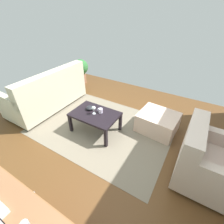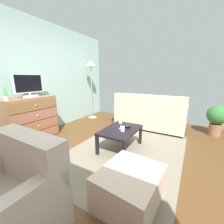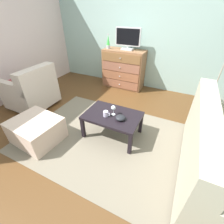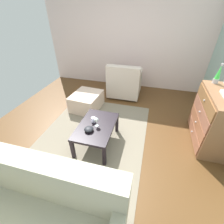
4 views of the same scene
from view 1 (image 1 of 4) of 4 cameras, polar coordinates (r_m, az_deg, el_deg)
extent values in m
cube|color=#56371B|center=(3.01, -2.26, -9.26)|extent=(5.23, 4.69, 0.05)
cube|color=#756C5B|center=(3.20, -3.36, -5.47)|extent=(2.60, 1.90, 0.01)
cube|color=#91573A|center=(1.94, -23.20, -32.01)|extent=(0.96, 0.02, 0.20)
sphere|color=silver|center=(1.94, -22.76, -31.69)|extent=(0.03, 0.03, 0.03)
cube|color=#925A44|center=(1.75, -25.03, -28.99)|extent=(0.96, 0.02, 0.20)
sphere|color=silver|center=(1.75, -24.55, -28.64)|extent=(0.03, 0.03, 0.03)
cube|color=brown|center=(1.57, -27.16, -25.22)|extent=(0.96, 0.02, 0.20)
sphere|color=silver|center=(1.57, -26.62, -24.84)|extent=(0.03, 0.03, 0.03)
cube|color=black|center=(2.70, -2.24, -9.57)|extent=(0.05, 0.05, 0.36)
cube|color=black|center=(3.10, -14.74, -4.02)|extent=(0.05, 0.05, 0.36)
cube|color=black|center=(3.04, 3.02, -3.73)|extent=(0.05, 0.05, 0.36)
cube|color=black|center=(3.40, -8.87, 0.57)|extent=(0.05, 0.05, 0.36)
cube|color=black|center=(2.91, -6.19, -0.82)|extent=(0.86, 0.58, 0.04)
cylinder|color=silver|center=(2.90, -6.50, -0.52)|extent=(0.06, 0.06, 0.00)
cylinder|color=silver|center=(2.87, -6.56, 0.24)|extent=(0.01, 0.01, 0.09)
sphere|color=silver|center=(2.83, -6.65, 1.46)|extent=(0.07, 0.07, 0.07)
cylinder|color=silver|center=(2.89, -4.14, 0.49)|extent=(0.08, 0.08, 0.08)
torus|color=silver|center=(2.91, -4.96, 0.84)|extent=(0.05, 0.01, 0.05)
ellipsoid|color=black|center=(3.01, -7.99, 1.50)|extent=(0.15, 0.15, 0.07)
cylinder|color=#332319|center=(4.81, -17.21, 7.95)|extent=(0.05, 0.05, 0.05)
cylinder|color=#332319|center=(4.08, -33.19, -1.69)|extent=(0.05, 0.05, 0.05)
cylinder|color=#332319|center=(4.36, -10.85, 6.11)|extent=(0.05, 0.05, 0.05)
cylinder|color=#332319|center=(3.54, -27.71, -5.20)|extent=(0.05, 0.05, 0.05)
cube|color=#B7B29A|center=(4.02, -22.35, 5.08)|extent=(0.85, 1.77, 0.40)
cube|color=#B7B29A|center=(3.60, -20.54, 9.93)|extent=(0.20, 1.77, 0.47)
cube|color=#B7B29A|center=(4.38, -14.98, 13.26)|extent=(0.81, 0.12, 0.20)
cube|color=#B7B29A|center=(3.54, -33.37, 3.24)|extent=(0.81, 0.12, 0.20)
cylinder|color=tan|center=(4.18, -24.44, 9.95)|extent=(0.16, 0.40, 0.16)
cylinder|color=#332319|center=(2.50, 21.87, -23.80)|extent=(0.05, 0.05, 0.05)
cylinder|color=#332319|center=(2.92, 24.62, -13.76)|extent=(0.05, 0.05, 0.05)
cube|color=beige|center=(2.57, 31.75, -17.18)|extent=(0.80, 0.80, 0.40)
cube|color=beige|center=(2.26, 27.55, -8.54)|extent=(0.20, 0.80, 0.42)
cube|color=beige|center=(2.13, 33.69, -18.62)|extent=(0.76, 0.12, 0.20)
cube|color=beige|center=(2.63, 34.19, -7.52)|extent=(0.76, 0.12, 0.20)
cube|color=beige|center=(3.15, 16.14, -3.57)|extent=(0.75, 0.66, 0.37)
cylinder|color=brown|center=(5.10, -10.80, 11.88)|extent=(0.26, 0.26, 0.28)
sphere|color=#2D6B33|center=(4.98, -11.26, 15.69)|extent=(0.44, 0.44, 0.44)
camera|label=2|loc=(3.15, 44.88, 11.59)|focal=22.79mm
camera|label=3|loc=(4.29, -2.22, 30.65)|focal=24.60mm
camera|label=4|loc=(3.48, -45.98, 24.88)|focal=24.75mm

